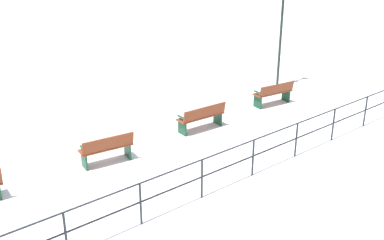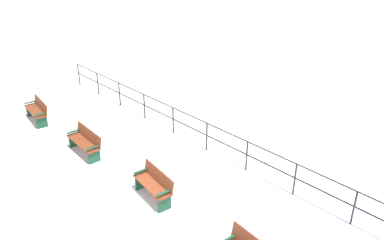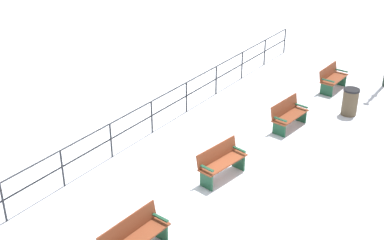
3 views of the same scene
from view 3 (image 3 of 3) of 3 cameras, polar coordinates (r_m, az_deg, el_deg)
name	(u,v)px [view 3 (image 3 of 3)]	position (r m, az deg, el deg)	size (l,w,h in m)	color
ground_plane	(226,179)	(13.88, 3.71, -6.42)	(80.00, 80.00, 0.00)	white
bench_second	(134,237)	(11.30, -6.30, -12.50)	(0.61, 1.68, 0.87)	brown
bench_third	(221,161)	(13.71, 3.17, -4.50)	(0.71, 1.55, 0.89)	brown
bench_fourth	(288,114)	(16.46, 10.39, 0.60)	(0.67, 1.48, 0.87)	brown
bench_fifth	(332,78)	(19.52, 14.95, 4.40)	(0.61, 1.39, 0.86)	brown
waterfront_railing	(132,123)	(15.21, -6.52, -0.28)	(0.05, 19.59, 1.06)	#26282D
trash_bin	(350,102)	(17.76, 16.75, 1.91)	(0.52, 0.52, 0.90)	brown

